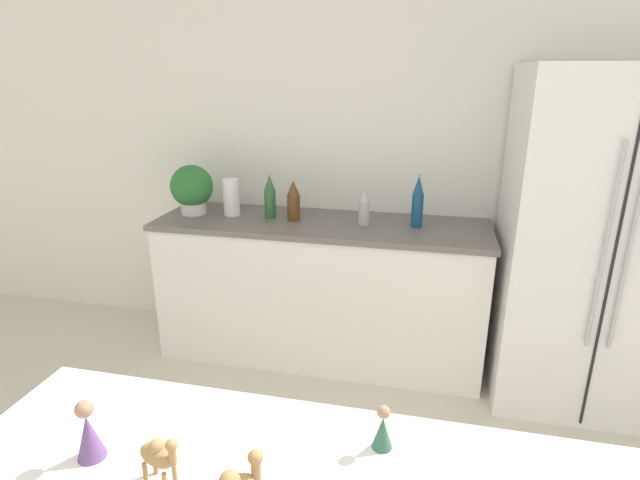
% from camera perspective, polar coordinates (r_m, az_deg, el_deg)
% --- Properties ---
extents(wall_back, '(8.00, 0.06, 2.55)m').
position_cam_1_polar(wall_back, '(3.25, 10.82, 9.20)').
color(wall_back, white).
rests_on(wall_back, ground_plane).
extents(back_counter, '(2.05, 0.63, 0.92)m').
position_cam_1_polar(back_counter, '(3.23, 0.07, -5.66)').
color(back_counter, white).
rests_on(back_counter, ground_plane).
extents(refrigerator, '(0.88, 0.75, 1.84)m').
position_cam_1_polar(refrigerator, '(3.05, 28.46, -0.30)').
color(refrigerator, white).
rests_on(refrigerator, ground_plane).
extents(potted_plant, '(0.27, 0.27, 0.32)m').
position_cam_1_polar(potted_plant, '(3.31, -14.43, 5.76)').
color(potted_plant, silver).
rests_on(potted_plant, back_counter).
extents(paper_towel_roll, '(0.10, 0.10, 0.23)m').
position_cam_1_polar(paper_towel_roll, '(3.24, -10.10, 4.83)').
color(paper_towel_roll, white).
rests_on(paper_towel_roll, back_counter).
extents(back_bottle_0, '(0.07, 0.07, 0.32)m').
position_cam_1_polar(back_bottle_0, '(2.99, 11.10, 4.28)').
color(back_bottle_0, navy).
rests_on(back_bottle_0, back_counter).
extents(back_bottle_1, '(0.07, 0.07, 0.28)m').
position_cam_1_polar(back_bottle_1, '(3.14, -5.74, 4.95)').
color(back_bottle_1, '#2D6033').
rests_on(back_bottle_1, back_counter).
extents(back_bottle_2, '(0.08, 0.08, 0.26)m').
position_cam_1_polar(back_bottle_2, '(3.08, -3.05, 4.51)').
color(back_bottle_2, brown).
rests_on(back_bottle_2, back_counter).
extents(back_bottle_3, '(0.07, 0.07, 0.23)m').
position_cam_1_polar(back_bottle_3, '(2.99, 5.07, 3.77)').
color(back_bottle_3, '#B2B7BC').
rests_on(back_bottle_3, back_counter).
extents(camel_figurine, '(0.11, 0.07, 0.14)m').
position_cam_1_polar(camel_figurine, '(1.23, -17.92, -22.31)').
color(camel_figurine, '#A87F4C').
rests_on(camel_figurine, bar_counter).
extents(wise_man_figurine_crimson, '(0.07, 0.07, 0.16)m').
position_cam_1_polar(wise_man_figurine_crimson, '(1.36, -24.93, -19.39)').
color(wise_man_figurine_crimson, '#6B4784').
rests_on(wise_man_figurine_crimson, bar_counter).
extents(wise_man_figurine_purple, '(0.05, 0.05, 0.12)m').
position_cam_1_polar(wise_man_figurine_purple, '(1.29, 7.17, -20.71)').
color(wise_man_figurine_purple, '#33664C').
rests_on(wise_man_figurine_purple, bar_counter).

